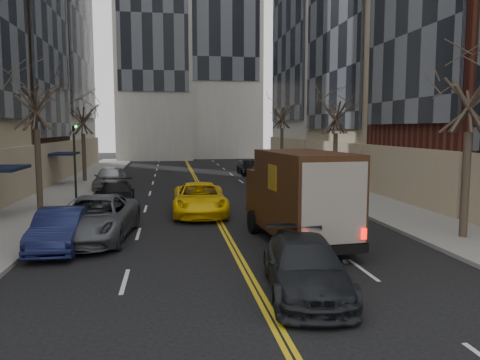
{
  "coord_description": "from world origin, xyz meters",
  "views": [
    {
      "loc": [
        -2.23,
        -4.97,
        4.23
      ],
      "look_at": [
        0.56,
        13.29,
        2.2
      ],
      "focal_mm": 35.0,
      "sensor_mm": 36.0,
      "label": 1
    }
  ],
  "objects_px": {
    "ups_truck": "(299,197)",
    "pedestrian": "(250,202)",
    "taxi": "(200,199)",
    "observer_sedan": "(305,267)"
  },
  "relations": [
    {
      "from": "ups_truck",
      "to": "pedestrian",
      "type": "xyz_separation_m",
      "value": [
        -0.89,
        5.36,
        -0.97
      ]
    },
    {
      "from": "ups_truck",
      "to": "taxi",
      "type": "xyz_separation_m",
      "value": [
        -3.22,
        6.47,
        -0.95
      ]
    },
    {
      "from": "observer_sedan",
      "to": "pedestrian",
      "type": "height_order",
      "value": "pedestrian"
    },
    {
      "from": "ups_truck",
      "to": "pedestrian",
      "type": "relative_size",
      "value": 4.27
    },
    {
      "from": "taxi",
      "to": "pedestrian",
      "type": "height_order",
      "value": "taxi"
    },
    {
      "from": "ups_truck",
      "to": "observer_sedan",
      "type": "distance_m",
      "value": 5.37
    },
    {
      "from": "ups_truck",
      "to": "taxi",
      "type": "relative_size",
      "value": 1.15
    },
    {
      "from": "observer_sedan",
      "to": "taxi",
      "type": "relative_size",
      "value": 0.9
    },
    {
      "from": "taxi",
      "to": "pedestrian",
      "type": "distance_m",
      "value": 2.58
    },
    {
      "from": "observer_sedan",
      "to": "taxi",
      "type": "bearing_deg",
      "value": 107.08
    }
  ]
}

